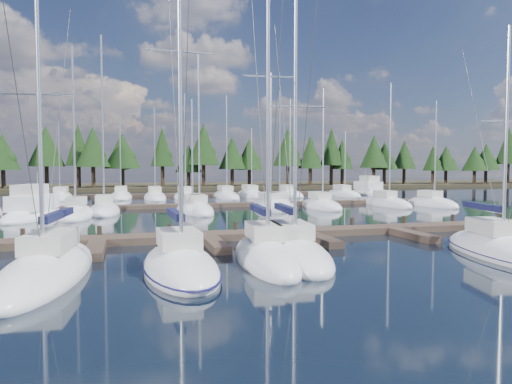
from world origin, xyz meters
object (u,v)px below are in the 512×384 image
object	(u,v)px
front_sailboat_2	(266,255)
motor_yacht_right	(368,191)
front_sailboat_4	(497,250)
motor_yacht_left	(33,212)
main_dock	(305,234)
front_sailboat_1	(180,265)
front_sailboat_0	(48,270)
front_sailboat_3	(292,254)

from	to	relation	value
front_sailboat_2	motor_yacht_right	world-z (taller)	front_sailboat_2
front_sailboat_4	motor_yacht_left	world-z (taller)	front_sailboat_4
motor_yacht_right	front_sailboat_4	bearing A→B (deg)	-112.72
front_sailboat_4	motor_yacht_right	size ratio (longest dim) A/B	1.17
front_sailboat_2	main_dock	bearing A→B (deg)	54.99
front_sailboat_1	front_sailboat_2	size ratio (longest dim) A/B	1.07
front_sailboat_0	front_sailboat_4	world-z (taller)	front_sailboat_0
front_sailboat_1	main_dock	bearing A→B (deg)	41.60
front_sailboat_2	front_sailboat_4	size ratio (longest dim) A/B	1.28
main_dock	front_sailboat_3	xyz separation A→B (m)	(-3.19, -6.29, 0.08)
front_sailboat_4	front_sailboat_2	bearing A→B (deg)	172.40
main_dock	front_sailboat_0	bearing A→B (deg)	-153.20
main_dock	front_sailboat_2	xyz separation A→B (m)	(-4.51, -6.44, 0.10)
motor_yacht_left	motor_yacht_right	bearing A→B (deg)	27.37
front_sailboat_3	motor_yacht_right	distance (m)	53.67
motor_yacht_left	front_sailboat_3	bearing A→B (deg)	-56.03
main_dock	motor_yacht_right	bearing A→B (deg)	55.79
main_dock	front_sailboat_3	size ratio (longest dim) A/B	3.49
front_sailboat_3	front_sailboat_4	xyz separation A→B (m)	(9.94, -1.66, -0.01)
front_sailboat_0	motor_yacht_right	world-z (taller)	front_sailboat_0
main_dock	front_sailboat_1	size ratio (longest dim) A/B	2.79
front_sailboat_2	motor_yacht_left	bearing A→B (deg)	121.35
main_dock	front_sailboat_3	bearing A→B (deg)	-116.94
main_dock	front_sailboat_0	xyz separation A→B (m)	(-13.45, -6.80, 0.07)
front_sailboat_1	front_sailboat_3	distance (m)	5.38
front_sailboat_1	front_sailboat_4	distance (m)	15.19
front_sailboat_2	motor_yacht_left	xyz separation A→B (m)	(-13.49, 22.13, 0.21)
front_sailboat_4	motor_yacht_left	size ratio (longest dim) A/B	1.18
front_sailboat_2	front_sailboat_1	bearing A→B (deg)	-165.06
front_sailboat_3	motor_yacht_right	bearing A→B (deg)	56.75
main_dock	front_sailboat_0	world-z (taller)	front_sailboat_0
front_sailboat_1	motor_yacht_right	world-z (taller)	front_sailboat_1
motor_yacht_left	motor_yacht_right	distance (m)	49.81
front_sailboat_3	motor_yacht_left	xyz separation A→B (m)	(-14.81, 21.98, 0.23)
front_sailboat_4	motor_yacht_right	bearing A→B (deg)	67.28
main_dock	front_sailboat_3	distance (m)	7.05
front_sailboat_0	motor_yacht_right	size ratio (longest dim) A/B	1.27
front_sailboat_3	motor_yacht_right	xyz separation A→B (m)	(29.43, 44.88, 0.25)
front_sailboat_4	motor_yacht_left	bearing A→B (deg)	136.31
front_sailboat_3	front_sailboat_2	bearing A→B (deg)	-173.17
front_sailboat_2	motor_yacht_right	size ratio (longest dim) A/B	1.49
front_sailboat_0	front_sailboat_2	size ratio (longest dim) A/B	0.85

